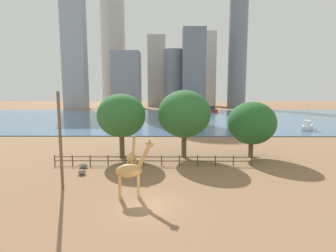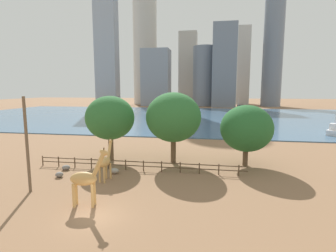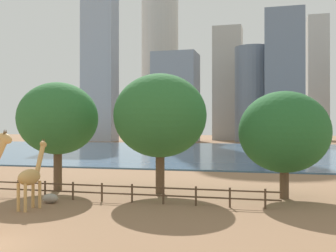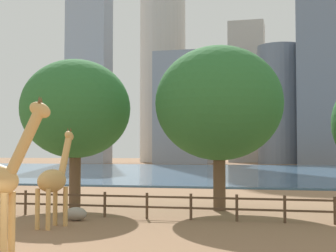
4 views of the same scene
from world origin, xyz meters
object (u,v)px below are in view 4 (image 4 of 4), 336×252
at_px(giraffe_companion, 54,180).
at_px(tree_center_broad, 76,109).
at_px(tree_left_large, 219,103).
at_px(boulder_by_pole, 76,214).

xyz_separation_m(giraffe_companion, tree_center_broad, (-2.56, 7.94, 3.91)).
xyz_separation_m(tree_left_large, tree_center_broad, (-8.81, -0.47, -0.19)).
bearing_deg(giraffe_companion, tree_left_large, -29.55).
xyz_separation_m(boulder_by_pole, tree_left_large, (6.22, 6.08, 5.87)).
bearing_deg(tree_left_large, boulder_by_pole, -135.67).
height_order(boulder_by_pole, tree_center_broad, tree_center_broad).
bearing_deg(tree_center_broad, boulder_by_pole, -65.20).
xyz_separation_m(giraffe_companion, boulder_by_pole, (0.03, 2.33, -1.77)).
relative_size(giraffe_companion, boulder_by_pole, 4.13).
distance_m(giraffe_companion, boulder_by_pole, 2.93).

